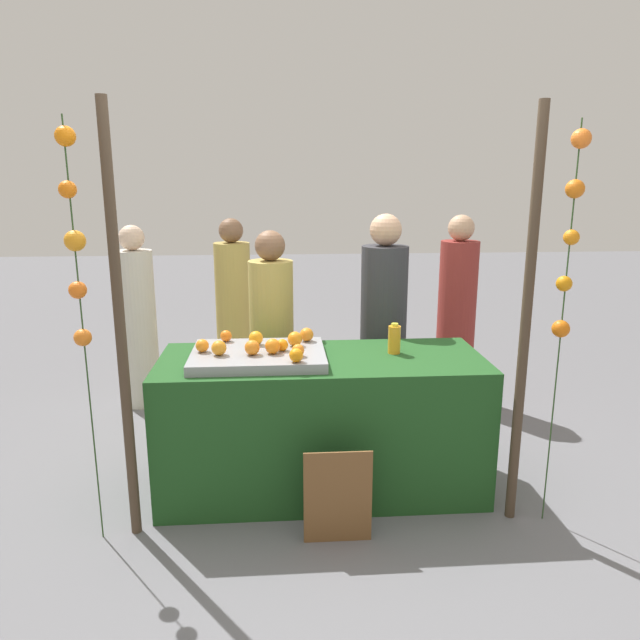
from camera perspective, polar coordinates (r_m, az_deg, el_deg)
ground_plane at (r=3.92m, az=0.17°, el=-15.78°), size 24.00×24.00×0.00m
stall_counter at (r=3.73m, az=0.17°, el=-10.01°), size 1.99×0.79×0.86m
orange_tray at (r=3.53m, az=-6.03°, el=-3.48°), size 0.79×0.58×0.06m
orange_0 at (r=3.44m, az=-6.63°, el=-2.69°), size 0.09×0.09×0.09m
orange_1 at (r=3.45m, az=-4.64°, el=-2.56°), size 0.09×0.09×0.09m
orange_2 at (r=3.60m, az=-2.46°, el=-1.85°), size 0.09×0.09×0.09m
orange_3 at (r=3.50m, az=-3.71°, el=-2.45°), size 0.07×0.07×0.07m
orange_4 at (r=3.74m, az=-9.15°, el=-1.55°), size 0.07×0.07×0.07m
orange_5 at (r=3.54m, az=-11.41°, el=-2.47°), size 0.08×0.08×0.08m
orange_6 at (r=3.64m, az=-6.27°, el=-1.77°), size 0.09×0.09×0.09m
orange_7 at (r=3.70m, az=-1.31°, el=-1.43°), size 0.09×0.09×0.09m
orange_8 at (r=3.28m, az=-2.33°, el=-3.46°), size 0.08×0.08×0.08m
orange_9 at (r=3.39m, az=-2.15°, el=-2.97°), size 0.07×0.07×0.07m
orange_10 at (r=3.46m, az=-9.83°, el=-2.70°), size 0.09×0.09×0.09m
juice_bottle at (r=3.67m, az=7.25°, el=-1.87°), size 0.08×0.08×0.19m
chalkboard_sign at (r=3.28m, az=1.74°, el=-16.90°), size 0.37×0.03×0.54m
vendor_left at (r=4.26m, az=-4.70°, el=-2.65°), size 0.32×0.32×1.58m
vendor_right at (r=4.35m, az=6.16°, el=-1.67°), size 0.34×0.34×1.69m
crowd_person_0 at (r=5.22m, az=13.15°, el=0.35°), size 0.33×0.33×1.64m
crowd_person_1 at (r=5.22m, az=-17.33°, el=-0.31°), size 0.31×0.31×1.56m
crowd_person_2 at (r=5.35m, az=-8.40°, el=0.67°), size 0.32×0.32×1.59m
canopy_post_left at (r=3.18m, az=-18.87°, el=-1.13°), size 0.06×0.06×2.31m
canopy_post_right at (r=3.35m, az=19.40°, el=-0.45°), size 0.06×0.06×2.31m
garland_strand_left at (r=3.11m, az=-22.86°, el=7.19°), size 0.11×0.11×2.22m
garland_strand_right at (r=3.31m, az=23.24°, el=7.70°), size 0.10×0.10×2.22m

